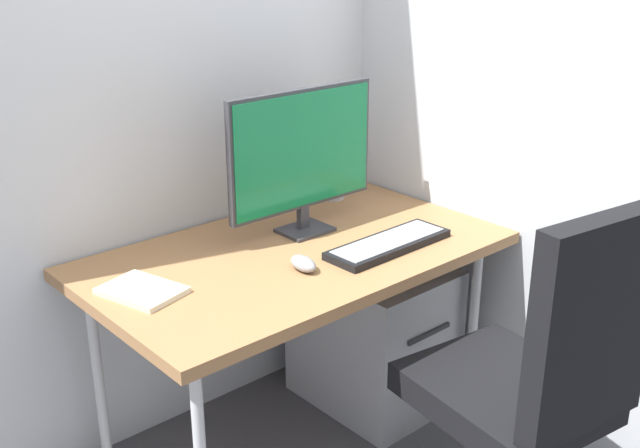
{
  "coord_description": "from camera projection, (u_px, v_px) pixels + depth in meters",
  "views": [
    {
      "loc": [
        -1.44,
        -1.75,
        1.67
      ],
      "look_at": [
        0.04,
        -0.08,
        0.82
      ],
      "focal_mm": 43.25,
      "sensor_mm": 36.0,
      "label": 1
    }
  ],
  "objects": [
    {
      "name": "ground_plane",
      "position": [
        297.0,
        438.0,
        2.71
      ],
      "size": [
        8.0,
        8.0,
        0.0
      ],
      "primitive_type": "plane",
      "color": "#4C4C51"
    },
    {
      "name": "office_chair",
      "position": [
        536.0,
        374.0,
        2.12
      ],
      "size": [
        0.55,
        0.61,
        1.04
      ],
      "color": "black",
      "rests_on": "ground_plane"
    },
    {
      "name": "monitor",
      "position": [
        303.0,
        153.0,
        2.51
      ],
      "size": [
        0.58,
        0.13,
        0.48
      ],
      "color": "#333338",
      "rests_on": "desk"
    },
    {
      "name": "notebook",
      "position": [
        142.0,
        291.0,
        2.16
      ],
      "size": [
        0.22,
        0.26,
        0.02
      ],
      "primitive_type": "cube",
      "rotation": [
        0.0,
        0.0,
        0.27
      ],
      "color": "beige",
      "rests_on": "desk"
    },
    {
      "name": "pen_holder",
      "position": [
        333.0,
        187.0,
        2.91
      ],
      "size": [
        0.09,
        0.09,
        0.16
      ],
      "color": "#B2B5BA",
      "rests_on": "desk"
    },
    {
      "name": "keyboard",
      "position": [
        388.0,
        244.0,
        2.46
      ],
      "size": [
        0.45,
        0.15,
        0.03
      ],
      "color": "black",
      "rests_on": "desk"
    },
    {
      "name": "wall_side_right",
      "position": [
        487.0,
        19.0,
        2.53
      ],
      "size": [
        0.04,
        1.91,
        2.8
      ],
      "primitive_type": "cube",
      "color": "silver",
      "rests_on": "ground_plane"
    },
    {
      "name": "filing_cabinet",
      "position": [
        373.0,
        333.0,
        2.86
      ],
      "size": [
        0.42,
        0.54,
        0.55
      ],
      "color": "#9EA0A5",
      "rests_on": "ground_plane"
    },
    {
      "name": "mouse",
      "position": [
        303.0,
        263.0,
        2.3
      ],
      "size": [
        0.07,
        0.12,
        0.04
      ],
      "primitive_type": "ellipsoid",
      "rotation": [
        0.0,
        0.0,
        -0.15
      ],
      "color": "gray",
      "rests_on": "desk"
    },
    {
      "name": "wall_back",
      "position": [
        211.0,
        20.0,
        2.5
      ],
      "size": [
        2.47,
        0.04,
        2.8
      ],
      "primitive_type": "cube",
      "color": "silver",
      "rests_on": "ground_plane"
    },
    {
      "name": "desk",
      "position": [
        295.0,
        263.0,
        2.47
      ],
      "size": [
        1.33,
        0.77,
        0.72
      ],
      "color": "#996B42",
      "rests_on": "ground_plane"
    }
  ]
}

